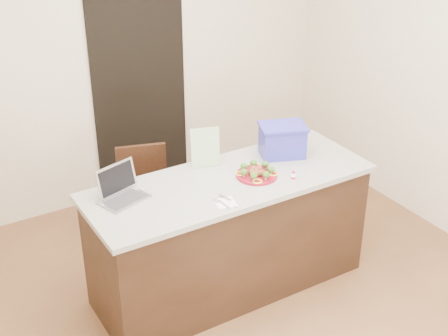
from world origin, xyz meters
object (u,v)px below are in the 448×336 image
yogurt_bottle (293,177)px  blue_box (282,140)px  plate (257,175)px  laptop (121,189)px  napkin (225,203)px  chair (148,193)px  island (230,234)px

yogurt_bottle → blue_box: 0.41m
plate → blue_box: size_ratio=0.72×
laptop → blue_box: blue_box is taller
napkin → chair: (-0.09, 1.04, -0.41)m
laptop → chair: laptop is taller
laptop → blue_box: (1.29, -0.03, 0.06)m
plate → yogurt_bottle: bearing=-44.2°
plate → napkin: plate is taller
plate → chair: size_ratio=0.33×
island → laptop: size_ratio=5.82×
chair → laptop: bearing=-108.8°
island → blue_box: 0.80m
island → plate: (0.19, -0.06, 0.47)m
island → chair: (-0.29, 0.78, 0.05)m
plate → napkin: size_ratio=2.23×
island → blue_box: blue_box is taller
yogurt_bottle → chair: size_ratio=0.07×
napkin → plate: bearing=28.1°
napkin → yogurt_bottle: bearing=2.4°
laptop → chair: bearing=36.1°
island → chair: 0.84m
plate → napkin: (-0.38, -0.20, -0.01)m
blue_box → chair: size_ratio=0.45×
island → plate: plate is taller
laptop → chair: (0.46, 0.62, -0.47)m
blue_box → island: bearing=-145.3°
blue_box → chair: blue_box is taller
plate → yogurt_bottle: 0.26m
napkin → blue_box: (0.74, 0.39, 0.12)m
island → plate: size_ratio=7.04×
plate → laptop: bearing=166.7°
yogurt_bottle → blue_box: size_ratio=0.17×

